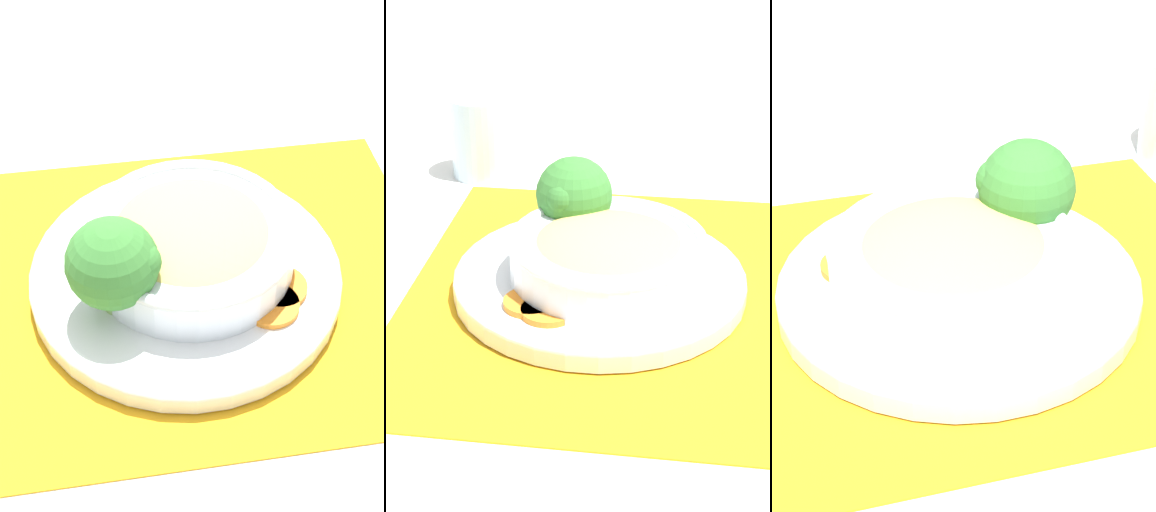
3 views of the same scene
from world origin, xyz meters
TOP-DOWN VIEW (x-y plane):
  - ground_plane at (0.00, 0.00)m, footprint 4.00×4.00m
  - placemat at (0.00, 0.00)m, footprint 0.50×0.42m
  - plate at (0.00, 0.00)m, footprint 0.28×0.28m
  - bowl at (-0.01, -0.01)m, footprint 0.19×0.19m
  - broccoli_floret at (0.07, 0.03)m, footprint 0.08×0.08m
  - carrot_slice_near at (-0.06, 0.06)m, footprint 0.05×0.05m
  - carrot_slice_middle at (-0.07, 0.04)m, footprint 0.05×0.05m

SIDE VIEW (x-z plane):
  - ground_plane at x=0.00m, z-range 0.00..0.00m
  - placemat at x=0.00m, z-range 0.00..0.00m
  - plate at x=0.00m, z-range 0.00..0.03m
  - carrot_slice_near at x=-0.06m, z-range 0.02..0.03m
  - carrot_slice_middle at x=-0.07m, z-range 0.02..0.03m
  - bowl at x=-0.01m, z-range 0.02..0.07m
  - broccoli_floret at x=0.07m, z-range 0.03..0.12m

